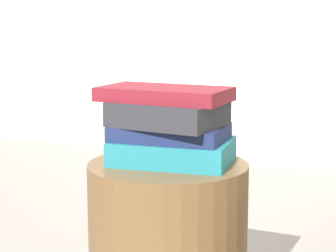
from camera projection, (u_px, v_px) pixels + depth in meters
name	position (u px, v px, depth m)	size (l,w,h in m)	color
book_teal	(172.00, 151.00, 1.46)	(0.27, 0.18, 0.05)	#1E727F
book_navy	(169.00, 132.00, 1.46)	(0.25, 0.17, 0.03)	#19234C
book_charcoal	(169.00, 113.00, 1.44)	(0.24, 0.18, 0.06)	#28282D
book_maroon	(164.00, 94.00, 1.44)	(0.29, 0.16, 0.03)	maroon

